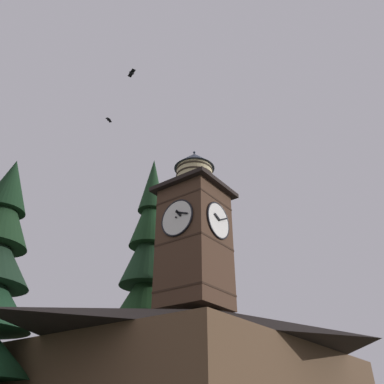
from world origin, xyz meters
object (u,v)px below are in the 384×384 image
at_px(moon, 36,316).
at_px(flying_bird_high, 132,73).
at_px(building_main, 217,384).
at_px(flying_bird_low, 109,120).
at_px(clock_tower, 195,230).
at_px(pine_tree_behind, 145,319).

bearing_deg(moon, flying_bird_high, 61.21).
distance_m(building_main, flying_bird_low, 15.96).
relative_size(clock_tower, flying_bird_high, 15.10).
height_order(pine_tree_behind, flying_bird_low, pine_tree_behind).
relative_size(clock_tower, moon, 6.69).
distance_m(building_main, flying_bird_high, 16.18).
bearing_deg(pine_tree_behind, flying_bird_low, 11.38).
relative_size(clock_tower, flying_bird_low, 20.47).
bearing_deg(moon, pine_tree_behind, 67.16).
bearing_deg(moon, clock_tower, 67.93).
xyz_separation_m(pine_tree_behind, flying_bird_high, (7.18, 4.71, 11.18)).
height_order(building_main, flying_bird_low, flying_bird_low).
relative_size(moon, flying_bird_high, 2.26).
xyz_separation_m(clock_tower, flying_bird_low, (4.15, -3.53, 6.90)).
height_order(building_main, pine_tree_behind, pine_tree_behind).
height_order(pine_tree_behind, moon, pine_tree_behind).
relative_size(building_main, flying_bird_low, 33.99).
distance_m(building_main, moon, 45.69).
distance_m(clock_tower, moon, 43.74).
bearing_deg(flying_bird_low, moon, -119.11).
xyz_separation_m(building_main, clock_tower, (0.38, -0.92, 7.74)).
bearing_deg(flying_bird_high, pine_tree_behind, -146.72).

